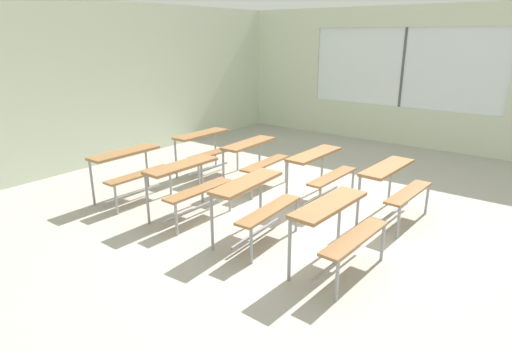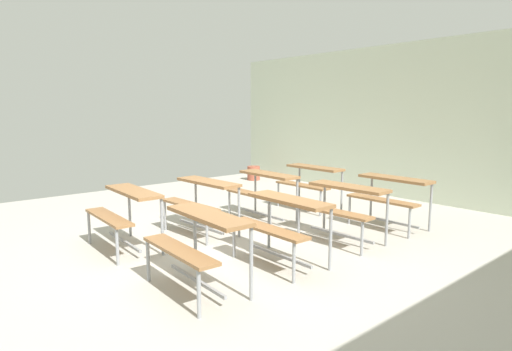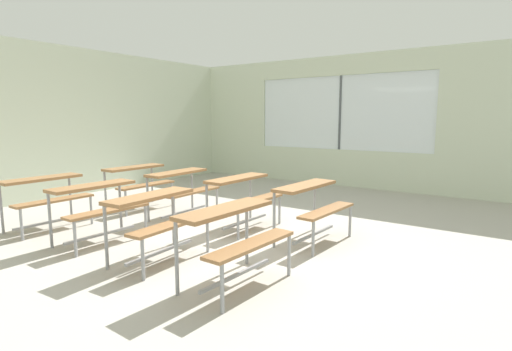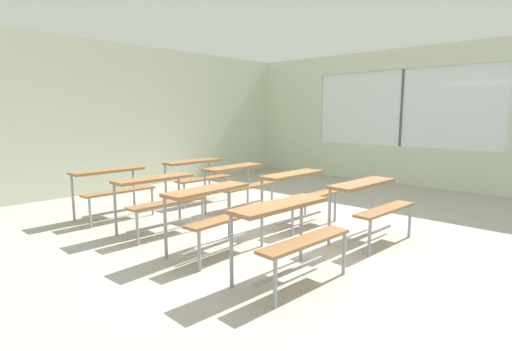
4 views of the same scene
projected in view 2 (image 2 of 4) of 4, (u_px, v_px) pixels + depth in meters
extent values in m
cube|color=#ADA89E|center=(236.00, 252.00, 5.34)|extent=(10.00, 9.00, 0.05)
cube|color=beige|center=(424.00, 122.00, 8.01)|extent=(10.00, 0.12, 3.00)
cube|color=olive|center=(133.00, 191.00, 5.33)|extent=(1.11, 0.37, 0.04)
cube|color=olive|center=(109.00, 217.00, 5.18)|extent=(1.11, 0.27, 0.03)
cylinder|color=gray|center=(130.00, 211.00, 5.86)|extent=(0.04, 0.04, 0.72)
cylinder|color=gray|center=(162.00, 226.00, 5.08)|extent=(0.04, 0.04, 0.72)
cylinder|color=gray|center=(89.00, 227.00, 5.55)|extent=(0.04, 0.04, 0.44)
cylinder|color=gray|center=(117.00, 246.00, 4.77)|extent=(0.04, 0.04, 0.44)
cube|color=gray|center=(124.00, 241.00, 5.34)|extent=(1.00, 0.08, 0.03)
cube|color=olive|center=(208.00, 216.00, 4.11)|extent=(1.11, 0.37, 0.04)
cube|color=olive|center=(179.00, 250.00, 3.96)|extent=(1.11, 0.27, 0.03)
cylinder|color=gray|center=(195.00, 237.00, 4.64)|extent=(0.04, 0.04, 0.72)
cylinder|color=gray|center=(251.00, 263.00, 3.86)|extent=(0.04, 0.04, 0.72)
cylinder|color=gray|center=(148.00, 260.00, 4.32)|extent=(0.04, 0.04, 0.44)
cylinder|color=gray|center=(199.00, 293.00, 3.55)|extent=(0.04, 0.04, 0.44)
cube|color=gray|center=(197.00, 280.00, 4.12)|extent=(1.00, 0.08, 0.03)
cube|color=olive|center=(208.00, 182.00, 6.03)|extent=(1.11, 0.38, 0.04)
cube|color=olive|center=(190.00, 205.00, 5.86)|extent=(1.11, 0.28, 0.03)
cylinder|color=gray|center=(196.00, 200.00, 6.54)|extent=(0.04, 0.04, 0.72)
cylinder|color=gray|center=(239.00, 211.00, 5.82)|extent=(0.04, 0.04, 0.72)
cylinder|color=gray|center=(165.00, 215.00, 6.19)|extent=(0.04, 0.04, 0.44)
cylinder|color=gray|center=(207.00, 229.00, 5.47)|extent=(0.04, 0.04, 0.44)
cube|color=gray|center=(201.00, 226.00, 6.03)|extent=(1.00, 0.08, 0.03)
cube|color=olive|center=(289.00, 200.00, 4.83)|extent=(1.11, 0.34, 0.04)
cube|color=olive|center=(268.00, 229.00, 4.67)|extent=(1.10, 0.24, 0.03)
cylinder|color=gray|center=(269.00, 220.00, 5.35)|extent=(0.04, 0.04, 0.72)
cylinder|color=gray|center=(330.00, 238.00, 4.59)|extent=(0.04, 0.04, 0.72)
cylinder|color=gray|center=(234.00, 239.00, 5.03)|extent=(0.04, 0.04, 0.44)
cylinder|color=gray|center=(294.00, 262.00, 4.27)|extent=(0.04, 0.04, 0.44)
cube|color=gray|center=(280.00, 255.00, 4.84)|extent=(1.00, 0.05, 0.03)
cube|color=olive|center=(269.00, 174.00, 6.75)|extent=(1.11, 0.34, 0.04)
cube|color=olive|center=(253.00, 194.00, 6.59)|extent=(1.10, 0.24, 0.03)
cylinder|color=gray|center=(255.00, 191.00, 7.28)|extent=(0.04, 0.04, 0.72)
cylinder|color=gray|center=(297.00, 201.00, 6.52)|extent=(0.04, 0.04, 0.72)
cylinder|color=gray|center=(229.00, 204.00, 6.95)|extent=(0.04, 0.04, 0.44)
cylinder|color=gray|center=(270.00, 215.00, 6.19)|extent=(0.04, 0.04, 0.44)
cube|color=gray|center=(262.00, 214.00, 6.76)|extent=(1.00, 0.05, 0.03)
cube|color=olive|center=(348.00, 187.00, 5.64)|extent=(1.11, 0.36, 0.04)
cube|color=olive|center=(333.00, 212.00, 5.47)|extent=(1.11, 0.26, 0.03)
cylinder|color=gray|center=(324.00, 206.00, 6.15)|extent=(0.04, 0.04, 0.72)
cylinder|color=gray|center=(387.00, 219.00, 5.42)|extent=(0.04, 0.04, 0.72)
cylinder|color=gray|center=(299.00, 222.00, 5.80)|extent=(0.04, 0.04, 0.44)
cylinder|color=gray|center=(362.00, 238.00, 5.08)|extent=(0.04, 0.04, 0.44)
cube|color=gray|center=(341.00, 235.00, 5.64)|extent=(1.00, 0.07, 0.03)
cube|color=olive|center=(315.00, 168.00, 7.55)|extent=(1.10, 0.32, 0.04)
cube|color=olive|center=(302.00, 185.00, 7.39)|extent=(1.10, 0.22, 0.03)
cylinder|color=gray|center=(299.00, 183.00, 8.07)|extent=(0.04, 0.04, 0.72)
cylinder|color=gray|center=(342.00, 191.00, 7.32)|extent=(0.04, 0.04, 0.72)
cylinder|color=gray|center=(278.00, 194.00, 7.74)|extent=(0.04, 0.04, 0.44)
cylinder|color=gray|center=(321.00, 203.00, 6.99)|extent=(0.04, 0.04, 0.44)
cube|color=gray|center=(309.00, 203.00, 7.56)|extent=(1.00, 0.03, 0.03)
cube|color=olive|center=(395.00, 179.00, 6.33)|extent=(1.10, 0.33, 0.04)
cube|color=olive|center=(382.00, 200.00, 6.17)|extent=(1.10, 0.23, 0.03)
cylinder|color=gray|center=(371.00, 196.00, 6.85)|extent=(0.04, 0.04, 0.72)
cylinder|color=gray|center=(431.00, 207.00, 6.09)|extent=(0.04, 0.04, 0.72)
cylinder|color=gray|center=(350.00, 210.00, 6.52)|extent=(0.04, 0.04, 0.44)
cylinder|color=gray|center=(409.00, 223.00, 5.77)|extent=(0.04, 0.04, 0.44)
cube|color=gray|center=(388.00, 221.00, 6.33)|extent=(1.00, 0.04, 0.03)
cylinder|color=#9E4C38|center=(254.00, 173.00, 10.65)|extent=(0.31, 0.31, 0.34)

